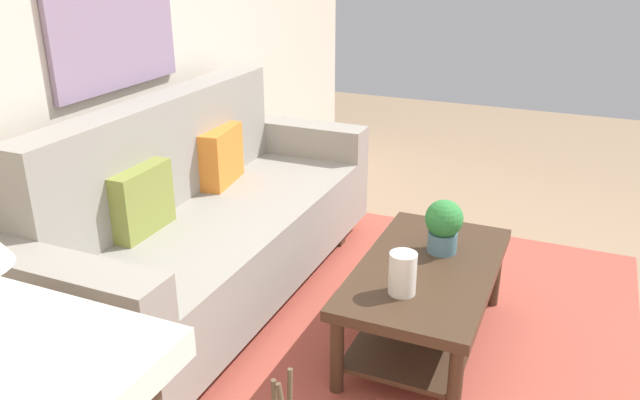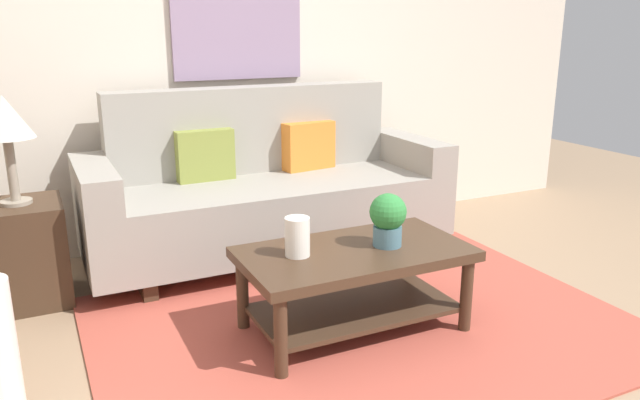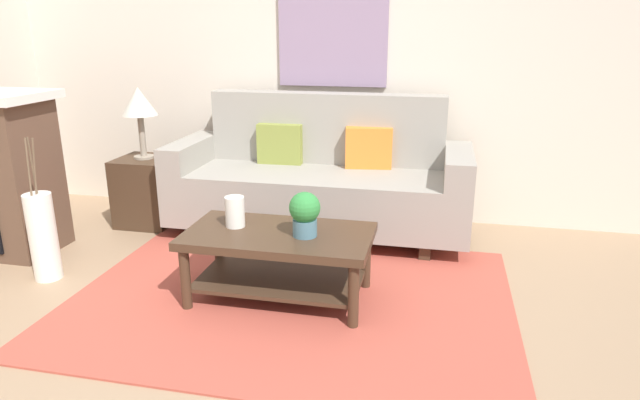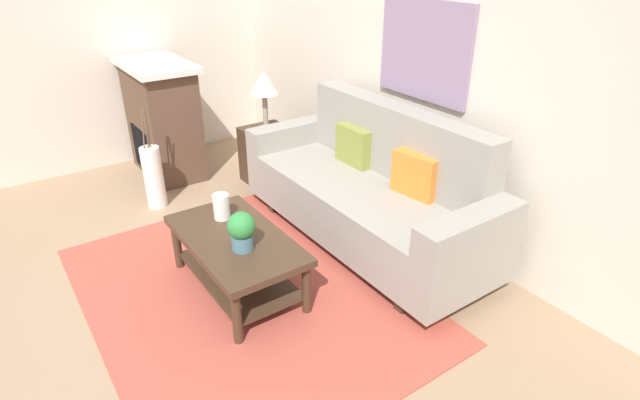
% 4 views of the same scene
% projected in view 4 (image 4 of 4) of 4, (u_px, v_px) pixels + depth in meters
% --- Properties ---
extents(ground_plane, '(9.77, 9.77, 0.00)m').
position_uv_depth(ground_plane, '(176.00, 320.00, 3.28)').
color(ground_plane, '#9E7F60').
extents(wall_back, '(5.77, 0.10, 2.70)m').
position_uv_depth(wall_back, '(436.00, 68.00, 3.79)').
color(wall_back, beige).
rests_on(wall_back, ground_plane).
extents(wall_left, '(0.10, 5.16, 2.70)m').
position_uv_depth(wall_left, '(108.00, 35.00, 5.10)').
color(wall_left, beige).
rests_on(wall_left, ground_plane).
extents(area_rug, '(2.63, 1.95, 0.01)m').
position_uv_depth(area_rug, '(244.00, 292.00, 3.53)').
color(area_rug, '#B24C3D').
rests_on(area_rug, ground_plane).
extents(couch, '(2.29, 0.84, 1.08)m').
position_uv_depth(couch, '(369.00, 192.00, 3.99)').
color(couch, gray).
rests_on(couch, ground_plane).
extents(throw_pillow_olive, '(0.36, 0.13, 0.32)m').
position_uv_depth(throw_pillow_olive, '(354.00, 146.00, 4.20)').
color(throw_pillow_olive, olive).
rests_on(throw_pillow_olive, couch).
extents(throw_pillow_orange, '(0.37, 0.17, 0.32)m').
position_uv_depth(throw_pillow_orange, '(415.00, 175.00, 3.68)').
color(throw_pillow_orange, orange).
rests_on(throw_pillow_orange, couch).
extents(coffee_table, '(1.10, 0.60, 0.43)m').
position_uv_depth(coffee_table, '(236.00, 251.00, 3.44)').
color(coffee_table, '#422D1E').
rests_on(coffee_table, ground_plane).
extents(tabletop_vase, '(0.12, 0.12, 0.19)m').
position_uv_depth(tabletop_vase, '(221.00, 207.00, 3.57)').
color(tabletop_vase, white).
rests_on(tabletop_vase, coffee_table).
extents(potted_plant_tabletop, '(0.18, 0.18, 0.26)m').
position_uv_depth(potted_plant_tabletop, '(242.00, 230.00, 3.19)').
color(potted_plant_tabletop, slate).
rests_on(potted_plant_tabletop, coffee_table).
extents(side_table, '(0.44, 0.44, 0.56)m').
position_uv_depth(side_table, '(268.00, 156.00, 5.06)').
color(side_table, '#422D1E').
rests_on(side_table, ground_plane).
extents(table_lamp, '(0.28, 0.28, 0.57)m').
position_uv_depth(table_lamp, '(264.00, 85.00, 4.73)').
color(table_lamp, gray).
rests_on(table_lamp, side_table).
extents(fireplace, '(1.02, 0.58, 1.16)m').
position_uv_depth(fireplace, '(163.00, 119.00, 5.13)').
color(fireplace, brown).
rests_on(fireplace, ground_plane).
extents(floor_vase, '(0.17, 0.17, 0.58)m').
position_uv_depth(floor_vase, '(154.00, 177.00, 4.57)').
color(floor_vase, white).
rests_on(floor_vase, ground_plane).
extents(floor_vase_branch_a, '(0.04, 0.02, 0.36)m').
position_uv_depth(floor_vase_branch_a, '(146.00, 129.00, 4.34)').
color(floor_vase_branch_a, brown).
rests_on(floor_vase_branch_a, floor_vase).
extents(floor_vase_branch_b, '(0.02, 0.01, 0.36)m').
position_uv_depth(floor_vase_branch_b, '(147.00, 127.00, 4.37)').
color(floor_vase_branch_b, brown).
rests_on(floor_vase_branch_b, floor_vase).
extents(floor_vase_branch_c, '(0.03, 0.05, 0.36)m').
position_uv_depth(floor_vase_branch_c, '(143.00, 128.00, 4.36)').
color(floor_vase_branch_c, brown).
rests_on(floor_vase_branch_c, floor_vase).
extents(framed_painting, '(0.89, 0.03, 0.72)m').
position_uv_depth(framed_painting, '(424.00, 50.00, 3.75)').
color(framed_painting, gray).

